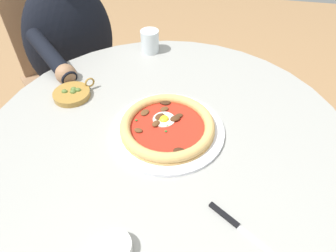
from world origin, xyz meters
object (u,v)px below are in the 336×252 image
(ramekin_capers, at_px, (115,248))
(diner_person, at_px, (80,79))
(pizza_on_plate, at_px, (167,126))
(olive_pan, at_px, (72,94))
(dining_table, at_px, (167,165))
(cafe_chair_diner, at_px, (68,65))
(water_glass, at_px, (150,43))
(steak_knife, at_px, (234,223))

(ramekin_capers, bearing_deg, diner_person, -60.36)
(pizza_on_plate, relative_size, diner_person, 0.28)
(olive_pan, xyz_separation_m, diner_person, (0.19, -0.39, -0.24))
(dining_table, bearing_deg, pizza_on_plate, -76.52)
(dining_table, xyz_separation_m, ramekin_capers, (0.04, 0.35, 0.17))
(pizza_on_plate, bearing_deg, cafe_chair_diner, -43.53)
(water_glass, xyz_separation_m, olive_pan, (0.18, 0.32, -0.03))
(water_glass, bearing_deg, diner_person, -11.29)
(dining_table, distance_m, olive_pan, 0.38)
(dining_table, xyz_separation_m, water_glass, (0.15, -0.42, 0.19))
(diner_person, bearing_deg, cafe_chair_diner, -44.30)
(dining_table, relative_size, ramekin_capers, 14.97)
(olive_pan, bearing_deg, diner_person, -64.06)
(dining_table, xyz_separation_m, pizza_on_plate, (0.00, -0.00, 0.17))
(pizza_on_plate, distance_m, water_glass, 0.44)
(steak_knife, bearing_deg, olive_pan, -33.62)
(steak_knife, height_order, ramekin_capers, ramekin_capers)
(ramekin_capers, bearing_deg, water_glass, -81.85)
(dining_table, xyz_separation_m, cafe_chair_diner, (0.62, -0.59, -0.08))
(pizza_on_plate, distance_m, ramekin_capers, 0.35)
(ramekin_capers, distance_m, cafe_chair_diner, 1.13)
(steak_knife, distance_m, olive_pan, 0.62)
(pizza_on_plate, bearing_deg, olive_pan, -16.39)
(water_glass, bearing_deg, ramekin_capers, 98.15)
(dining_table, bearing_deg, steak_knife, 128.10)
(pizza_on_plate, bearing_deg, water_glass, -70.42)
(water_glass, height_order, diner_person, diner_person)
(steak_knife, bearing_deg, water_glass, -62.76)
(ramekin_capers, height_order, cafe_chair_diner, cafe_chair_diner)
(diner_person, xyz_separation_m, cafe_chair_diner, (0.11, -0.10, 0.00))
(water_glass, relative_size, olive_pan, 0.68)
(water_glass, bearing_deg, olive_pan, 60.71)
(olive_pan, bearing_deg, steak_knife, 146.38)
(diner_person, relative_size, cafe_chair_diner, 1.34)
(dining_table, distance_m, ramekin_capers, 0.39)
(pizza_on_plate, height_order, cafe_chair_diner, cafe_chair_diner)
(diner_person, bearing_deg, olive_pan, 115.94)
(steak_knife, relative_size, diner_person, 0.14)
(diner_person, bearing_deg, water_glass, 168.71)
(dining_table, relative_size, diner_person, 0.91)
(dining_table, distance_m, diner_person, 0.71)
(steak_knife, relative_size, cafe_chair_diner, 0.19)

